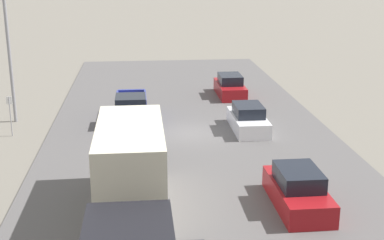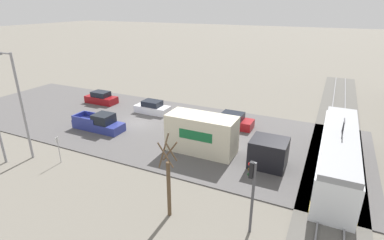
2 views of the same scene
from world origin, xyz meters
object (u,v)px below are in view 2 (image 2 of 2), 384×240
object	(u,v)px
light_rail_tram	(338,155)
traffic_light_pole	(252,188)
sedan_car_2	(152,108)
sedan_car_1	(233,121)
pickup_truck	(99,123)
street_tree	(169,182)
sedan_car_0	(101,98)
box_truck	(217,138)
street_lamp_near_crossing	(19,100)
no_parking_sign	(58,147)

from	to	relation	value
light_rail_tram	traffic_light_pole	world-z (taller)	traffic_light_pole
sedan_car_2	sedan_car_1	bearing A→B (deg)	-90.15
pickup_truck	traffic_light_pole	world-z (taller)	traffic_light_pole
pickup_truck	street_tree	size ratio (longest dim) A/B	1.05
sedan_car_0	street_tree	distance (m)	24.78
sedan_car_1	sedan_car_2	size ratio (longest dim) A/B	1.03
light_rail_tram	sedan_car_0	world-z (taller)	light_rail_tram
light_rail_tram	street_tree	size ratio (longest dim) A/B	2.50
box_truck	pickup_truck	size ratio (longest dim) A/B	1.85
light_rail_tram	sedan_car_0	bearing A→B (deg)	-101.77
sedan_car_1	sedan_car_0	bearing A→B (deg)	88.92
street_lamp_near_crossing	no_parking_sign	bearing A→B (deg)	97.65
street_lamp_near_crossing	no_parking_sign	xyz separation A→B (m)	(-0.41, 3.06, -3.70)
sedan_car_2	pickup_truck	bearing A→B (deg)	162.23
light_rail_tram	sedan_car_2	size ratio (longest dim) A/B	3.16
street_tree	no_parking_sign	size ratio (longest dim) A/B	2.33
street_tree	street_lamp_near_crossing	size ratio (longest dim) A/B	0.60
box_truck	no_parking_sign	size ratio (longest dim) A/B	4.51
pickup_truck	no_parking_sign	distance (m)	6.94
light_rail_tram	sedan_car_1	distance (m)	11.59
sedan_car_0	street_lamp_near_crossing	size ratio (longest dim) A/B	0.48
light_rail_tram	sedan_car_1	xyz separation A→B (m)	(-5.56, -10.13, -0.94)
pickup_truck	sedan_car_1	distance (m)	13.94
sedan_car_1	traffic_light_pole	xyz separation A→B (m)	(14.53, 5.83, 2.25)
light_rail_tram	box_truck	bearing A→B (deg)	-83.71
street_tree	sedan_car_0	bearing A→B (deg)	-129.13
sedan_car_2	no_parking_sign	xyz separation A→B (m)	(13.42, -0.41, 0.70)
light_rail_tram	sedan_car_2	bearing A→B (deg)	-105.47
sedan_car_2	street_tree	distance (m)	18.93
light_rail_tram	sedan_car_0	xyz separation A→B (m)	(-5.90, -28.31, -0.95)
sedan_car_0	sedan_car_1	distance (m)	18.19
pickup_truck	sedan_car_2	bearing A→B (deg)	162.23
street_lamp_near_crossing	light_rail_tram	bearing A→B (deg)	109.23
traffic_light_pole	street_tree	distance (m)	4.92
sedan_car_1	street_tree	xyz separation A→B (m)	(15.26, 0.99, 1.69)
street_lamp_near_crossing	no_parking_sign	size ratio (longest dim) A/B	3.90
sedan_car_0	no_parking_sign	bearing A→B (deg)	29.36
pickup_truck	sedan_car_2	xyz separation A→B (m)	(-6.74, 2.16, -0.06)
traffic_light_pole	street_lamp_near_crossing	bearing A→B (deg)	-92.15
no_parking_sign	box_truck	bearing A→B (deg)	121.29
traffic_light_pole	street_tree	xyz separation A→B (m)	(0.72, -4.84, -0.56)
traffic_light_pole	pickup_truck	bearing A→B (deg)	-113.42
light_rail_tram	street_tree	distance (m)	13.35
light_rail_tram	street_lamp_near_crossing	world-z (taller)	street_lamp_near_crossing
street_tree	box_truck	bearing A→B (deg)	-178.31
box_truck	no_parking_sign	world-z (taller)	box_truck
pickup_truck	sedan_car_2	distance (m)	7.08
sedan_car_1	sedan_car_2	world-z (taller)	sedan_car_1
sedan_car_0	sedan_car_2	xyz separation A→B (m)	(0.31, 8.13, -0.02)
traffic_light_pole	sedan_car_0	bearing A→B (deg)	-121.78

